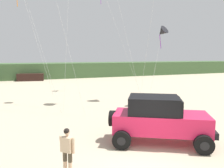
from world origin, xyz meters
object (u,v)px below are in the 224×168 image
object	(u,v)px
jeep	(159,119)
person_watching	(67,148)
kite_blue_swept	(162,32)
distant_sedan	(31,77)

from	to	relation	value
jeep	person_watching	size ratio (longest dim) A/B	2.98
jeep	kite_blue_swept	size ratio (longest dim) A/B	0.74
person_watching	kite_blue_swept	xyz separation A→B (m)	(9.56, 8.46, 5.16)
jeep	person_watching	distance (m)	4.79
person_watching	distant_sedan	size ratio (longest dim) A/B	0.40
jeep	distant_sedan	size ratio (longest dim) A/B	1.18
jeep	person_watching	world-z (taller)	jeep
jeep	kite_blue_swept	bearing A→B (deg)	55.61
jeep	distant_sedan	xyz separation A→B (m)	(-4.48, 31.39, -0.60)
distant_sedan	kite_blue_swept	size ratio (longest dim) A/B	0.63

